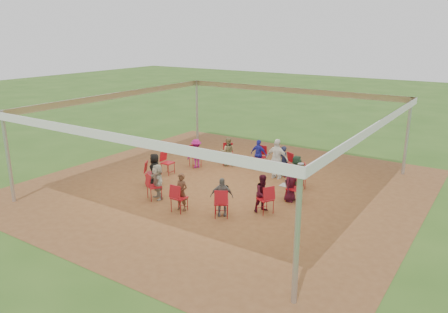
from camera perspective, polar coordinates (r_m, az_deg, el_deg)
The scene contains 29 objects.
ground at distance 15.70m, azimuth 0.15°, elevation -3.95°, with size 80.00×80.00×0.00m, color #335B1C.
dirt_patch at distance 15.70m, azimuth 0.15°, elevation -3.92°, with size 13.00×13.00×0.00m, color brown.
tent at distance 15.05m, azimuth 0.16°, elevation 4.57°, with size 10.33×10.33×3.00m.
chair_0 at distance 14.39m, azimuth 9.09°, elevation -4.16°, with size 0.42×0.44×0.90m, color #A50F1A, non-canonical shape.
chair_1 at distance 15.67m, azimuth 9.85°, elevation -2.49°, with size 0.42×0.44×0.90m, color #A50F1A, non-canonical shape.
chair_2 at distance 16.88m, azimuth 8.12°, elevation -1.05°, with size 0.42×0.44×0.90m, color #A50F1A, non-canonical shape.
chair_3 at distance 17.73m, azimuth 4.73°, elevation -0.09°, with size 0.42×0.44×0.90m, color #A50F1A, non-canonical shape.
chair_4 at distance 18.07m, azimuth 0.50°, elevation 0.28°, with size 0.42×0.44×0.90m, color #A50F1A, non-canonical shape.
chair_5 at distance 17.82m, azimuth -3.78°, elevation 0.02°, with size 0.42×0.44×0.90m, color #A50F1A, non-canonical shape.
chair_6 at distance 17.04m, azimuth -7.36°, elevation -0.85°, with size 0.42×0.44×0.90m, color #A50F1A, non-canonical shape.
chair_7 at distance 15.87m, azimuth -9.42°, elevation -2.22°, with size 0.42×0.44×0.90m, color #A50F1A, non-canonical shape.
chair_8 at distance 14.58m, azimuth -9.10°, elevation -3.88°, with size 0.42×0.44×0.90m, color #A50F1A, non-canonical shape.
chair_9 at distance 13.53m, azimuth -5.87°, elevation -5.38°, with size 0.42×0.44×0.90m, color #A50F1A, non-canonical shape.
chair_10 at distance 13.08m, azimuth -0.33°, elevation -6.07°, with size 0.42×0.44×0.90m, color #A50F1A, non-canonical shape.
chair_11 at distance 13.41m, azimuth 5.41°, elevation -5.57°, with size 0.42×0.44×0.90m, color #A50F1A, non-canonical shape.
person_seated_0 at distance 14.38m, azimuth 8.68°, elevation -3.51°, with size 0.58×0.32×1.19m, color #3A0D1B.
person_seated_1 at distance 15.61m, azimuth 9.44°, elevation -1.96°, with size 1.10×0.41×1.19m, color #284B35.
person_seated_2 at distance 16.77m, azimuth 7.81°, elevation -0.61°, with size 0.43×0.28×1.19m, color #1B1F3D.
person_seated_3 at distance 17.59m, azimuth 4.55°, elevation 0.29°, with size 0.70×0.36×1.19m, color #2328AC.
person_seated_4 at distance 17.91m, azimuth 0.49°, elevation 0.64°, with size 0.58×0.33×1.19m, color #8E865A.
person_seated_5 at distance 17.68m, azimuth -3.64°, elevation 0.39°, with size 0.77×0.38×1.19m, color #8F1366.
person_seated_6 at distance 15.80m, azimuth -9.02°, elevation -1.71°, with size 0.58×0.32×1.19m, color black.
person_seated_7 at distance 14.57m, azimuth -8.68°, elevation -3.26°, with size 1.10×0.41×1.19m, color #B0AC9A.
person_seated_8 at distance 13.56m, azimuth -5.58°, elevation -4.64°, with size 0.43×0.28×1.19m, color #513121.
person_seated_9 at distance 13.13m, azimuth -0.31°, elevation -5.27°, with size 0.70×0.36×1.19m, color slate.
person_seated_10 at distance 13.45m, azimuth 5.15°, elevation -4.81°, with size 0.58×0.33×1.19m, color #3A0D1B.
standing_person at distance 16.43m, azimuth 6.94°, elevation -0.32°, with size 0.89×0.46×1.53m, color white.
cable_coil at distance 15.60m, azimuth 0.06°, elevation -3.99°, with size 0.41×0.41×0.03m.
laptop at distance 14.45m, azimuth 8.10°, elevation -3.51°, with size 0.28×0.35×0.24m.
Camera 1 is at (8.12, -12.30, 5.41)m, focal length 35.00 mm.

